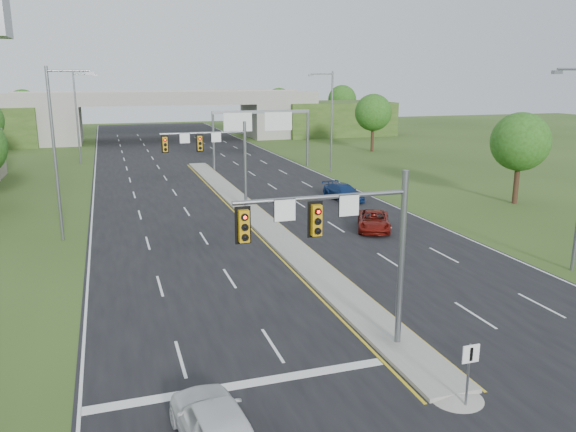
# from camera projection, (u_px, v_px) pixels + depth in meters

# --- Properties ---
(ground) EXTENTS (240.00, 240.00, 0.00)m
(ground) POSITION_uv_depth(u_px,v_px,m) (397.00, 345.00, 22.17)
(ground) COLOR #2E4619
(ground) RESTS_ON ground
(road) EXTENTS (24.00, 160.00, 0.02)m
(road) POSITION_uv_depth(u_px,v_px,m) (221.00, 187.00, 54.49)
(road) COLOR black
(road) RESTS_ON ground
(median) EXTENTS (2.00, 54.00, 0.16)m
(median) POSITION_uv_depth(u_px,v_px,m) (252.00, 213.00, 43.39)
(median) COLOR gray
(median) RESTS_ON road
(median_nose) EXTENTS (2.00, 2.00, 0.16)m
(median_nose) POSITION_uv_depth(u_px,v_px,m) (456.00, 396.00, 18.45)
(median_nose) COLOR gray
(median_nose) RESTS_ON road
(lane_markings) EXTENTS (23.72, 160.00, 0.01)m
(lane_markings) POSITION_uv_depth(u_px,v_px,m) (229.00, 199.00, 48.69)
(lane_markings) COLOR gold
(lane_markings) RESTS_ON road
(signal_mast_near) EXTENTS (6.62, 0.60, 7.00)m
(signal_mast_near) POSITION_uv_depth(u_px,v_px,m) (348.00, 236.00, 20.29)
(signal_mast_near) COLOR slate
(signal_mast_near) RESTS_ON ground
(signal_mast_far) EXTENTS (6.62, 0.60, 7.00)m
(signal_mast_far) POSITION_uv_depth(u_px,v_px,m) (217.00, 152.00, 43.38)
(signal_mast_far) COLOR slate
(signal_mast_far) RESTS_ON ground
(keep_right_sign) EXTENTS (0.60, 0.13, 2.20)m
(keep_right_sign) POSITION_uv_depth(u_px,v_px,m) (469.00, 365.00, 17.62)
(keep_right_sign) COLOR slate
(keep_right_sign) RESTS_ON ground
(sign_gantry) EXTENTS (11.58, 0.44, 6.67)m
(sign_gantry) POSITION_uv_depth(u_px,v_px,m) (260.00, 123.00, 64.41)
(sign_gantry) COLOR slate
(sign_gantry) RESTS_ON ground
(overpass) EXTENTS (80.00, 14.00, 8.10)m
(overpass) POSITION_uv_depth(u_px,v_px,m) (168.00, 119.00, 95.21)
(overpass) COLOR gray
(overpass) RESTS_ON ground
(lightpole_l_mid) EXTENTS (2.85, 0.25, 11.00)m
(lightpole_l_mid) POSITION_uv_depth(u_px,v_px,m) (57.00, 146.00, 35.20)
(lightpole_l_mid) COLOR slate
(lightpole_l_mid) RESTS_ON ground
(lightpole_l_far) EXTENTS (2.85, 0.25, 11.00)m
(lightpole_l_far) POSITION_uv_depth(u_px,v_px,m) (78.00, 114.00, 67.53)
(lightpole_l_far) COLOR slate
(lightpole_l_far) RESTS_ON ground
(lightpole_r_far) EXTENTS (2.85, 0.25, 11.00)m
(lightpole_r_far) POSITION_uv_depth(u_px,v_px,m) (330.00, 117.00, 61.63)
(lightpole_r_far) COLOR slate
(lightpole_r_far) RESTS_ON ground
(tree_r_near) EXTENTS (4.80, 4.80, 7.60)m
(tree_r_near) POSITION_uv_depth(u_px,v_px,m) (520.00, 142.00, 45.99)
(tree_r_near) COLOR #382316
(tree_r_near) RESTS_ON ground
(tree_r_mid) EXTENTS (5.20, 5.20, 8.12)m
(tree_r_mid) POSITION_uv_depth(u_px,v_px,m) (373.00, 113.00, 79.43)
(tree_r_mid) COLOR #382316
(tree_r_mid) RESTS_ON ground
(tree_back_b) EXTENTS (5.60, 5.60, 8.32)m
(tree_back_b) POSITION_uv_depth(u_px,v_px,m) (23.00, 105.00, 100.49)
(tree_back_b) COLOR #382316
(tree_back_b) RESTS_ON ground
(tree_back_c) EXTENTS (5.60, 5.60, 8.32)m
(tree_back_c) POSITION_uv_depth(u_px,v_px,m) (279.00, 102.00, 114.86)
(tree_back_c) COLOR #382316
(tree_back_c) RESTS_ON ground
(tree_back_d) EXTENTS (6.00, 6.00, 8.85)m
(tree_back_d) POSITION_uv_depth(u_px,v_px,m) (342.00, 99.00, 118.97)
(tree_back_d) COLOR #382316
(tree_back_d) RESTS_ON ground
(car_white) EXTENTS (2.37, 4.88, 1.60)m
(car_white) POSITION_uv_depth(u_px,v_px,m) (216.00, 425.00, 15.71)
(car_white) COLOR silver
(car_white) RESTS_ON road
(car_far_a) EXTENTS (3.86, 5.11, 1.29)m
(car_far_a) POSITION_uv_depth(u_px,v_px,m) (374.00, 221.00, 38.84)
(car_far_a) COLOR #620F09
(car_far_a) RESTS_ON road
(car_far_b) EXTENTS (2.64, 4.93, 1.36)m
(car_far_b) POSITION_uv_depth(u_px,v_px,m) (343.00, 192.00, 48.41)
(car_far_b) COLOR navy
(car_far_b) RESTS_ON road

